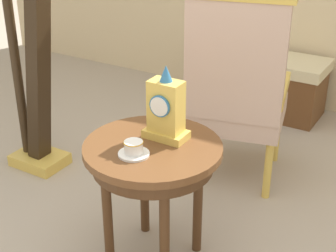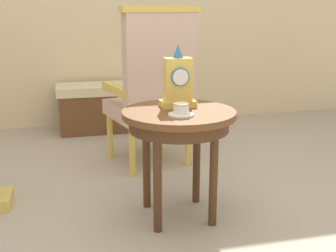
% 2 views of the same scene
% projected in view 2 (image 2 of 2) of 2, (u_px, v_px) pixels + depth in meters
% --- Properties ---
extents(ground_plane, '(10.00, 10.00, 0.00)m').
position_uv_depth(ground_plane, '(175.00, 221.00, 2.37)').
color(ground_plane, tan).
extents(side_table, '(0.60, 0.60, 0.61)m').
position_uv_depth(side_table, '(179.00, 125.00, 2.30)').
color(side_table, brown).
rests_on(side_table, ground).
extents(teacup_left, '(0.13, 0.13, 0.06)m').
position_uv_depth(teacup_left, '(181.00, 110.00, 2.16)').
color(teacup_left, white).
rests_on(teacup_left, side_table).
extents(mantel_clock, '(0.19, 0.11, 0.34)m').
position_uv_depth(mantel_clock, '(178.00, 82.00, 2.33)').
color(mantel_clock, gold).
rests_on(mantel_clock, side_table).
extents(armchair, '(0.65, 0.65, 1.14)m').
position_uv_depth(armchair, '(153.00, 86.00, 3.05)').
color(armchair, '#CCA893').
rests_on(armchair, ground).
extents(window_bench, '(0.92, 0.40, 0.44)m').
position_uv_depth(window_bench, '(107.00, 107.00, 4.10)').
color(window_bench, beige).
rests_on(window_bench, ground).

